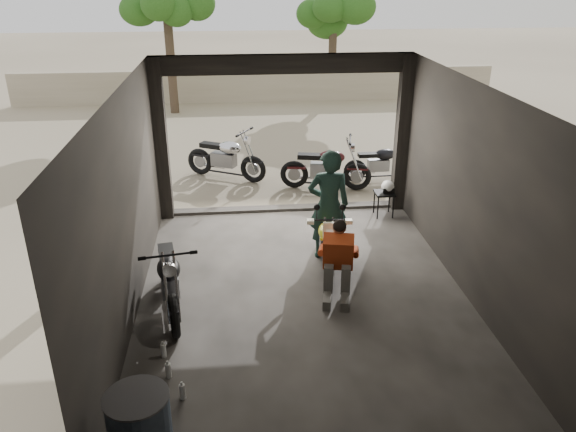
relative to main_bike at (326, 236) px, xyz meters
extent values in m
plane|color=#7A6D56|center=(-0.50, -1.07, -0.55)|extent=(80.00, 80.00, 0.00)
cube|color=#2D2B28|center=(-0.50, -1.07, -0.54)|extent=(5.00, 7.00, 0.02)
plane|color=black|center=(-0.50, -1.07, 2.65)|extent=(7.00, 7.00, 0.00)
cube|color=black|center=(-0.50, -4.57, 1.05)|extent=(5.00, 0.02, 3.20)
cube|color=black|center=(-3.00, -1.07, 1.05)|extent=(0.02, 7.00, 3.20)
cube|color=black|center=(2.00, -1.07, 1.05)|extent=(0.02, 7.00, 3.20)
cube|color=black|center=(-2.88, 2.31, 1.05)|extent=(0.24, 0.24, 3.20)
cube|color=black|center=(1.88, 2.31, 1.05)|extent=(0.24, 0.24, 3.20)
cube|color=black|center=(-0.50, 2.35, 2.47)|extent=(5.00, 0.16, 0.36)
cube|color=#2D2B28|center=(-0.50, 2.43, -0.51)|extent=(5.00, 0.25, 0.08)
cube|color=gray|center=(-0.50, 12.93, 0.05)|extent=(18.00, 0.30, 1.20)
cylinder|color=#382B1E|center=(-3.50, 11.43, 1.25)|extent=(0.30, 0.30, 3.58)
cylinder|color=#382B1E|center=(2.30, 12.93, 1.05)|extent=(0.30, 0.30, 3.20)
ellipsoid|color=#1E4C14|center=(2.30, 12.93, 3.05)|extent=(2.20, 2.20, 2.80)
imported|color=black|center=(0.07, 0.30, 0.44)|extent=(0.74, 0.50, 1.96)
cube|color=black|center=(1.50, 1.93, -0.04)|extent=(0.38, 0.38, 0.04)
cylinder|color=black|center=(1.34, 1.77, -0.29)|extent=(0.03, 0.03, 0.51)
cylinder|color=black|center=(1.66, 1.77, -0.29)|extent=(0.03, 0.03, 0.51)
cylinder|color=black|center=(1.34, 2.08, -0.29)|extent=(0.03, 0.03, 0.51)
cylinder|color=black|center=(1.66, 2.08, -0.29)|extent=(0.03, 0.03, 0.51)
ellipsoid|color=silver|center=(1.56, 1.92, 0.11)|extent=(0.35, 0.36, 0.25)
cylinder|color=black|center=(3.07, 3.73, 0.68)|extent=(0.08, 0.08, 2.46)
cylinder|color=beige|center=(3.07, 3.71, 1.69)|extent=(0.89, 0.03, 0.89)
camera|label=1|loc=(-1.48, -8.34, 4.13)|focal=35.00mm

